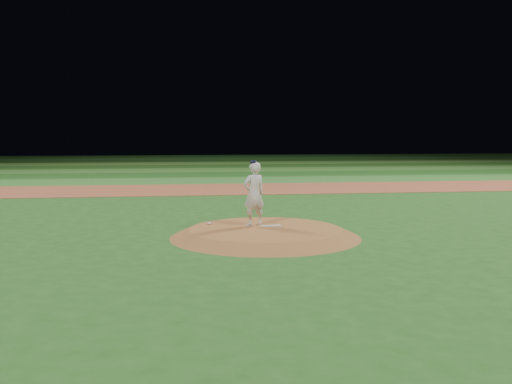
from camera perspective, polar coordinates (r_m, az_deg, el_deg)
ground at (r=16.54m, az=0.92°, el=-4.51°), size 120.00×120.00×0.00m
infield_dirt_band at (r=30.32m, az=-3.02°, el=0.30°), size 70.00×6.00×0.02m
outfield_stripe_0 at (r=35.79m, az=-3.73°, el=1.16°), size 70.00×5.00×0.02m
outfield_stripe_1 at (r=40.76m, az=-4.21°, el=1.75°), size 70.00×5.00×0.02m
outfield_stripe_2 at (r=45.74m, az=-4.59°, el=2.21°), size 70.00×5.00×0.02m
outfield_stripe_3 at (r=50.72m, az=-4.89°, el=2.58°), size 70.00×5.00×0.02m
outfield_stripe_4 at (r=55.71m, az=-5.14°, el=2.88°), size 70.00×5.00×0.02m
outfield_stripe_5 at (r=60.70m, az=-5.35°, el=3.13°), size 70.00×5.00×0.02m
pitchers_mound at (r=16.51m, az=0.93°, el=-4.09°), size 5.50×5.50×0.25m
pitching_rubber at (r=16.86m, az=1.47°, el=-3.39°), size 0.62×0.22×0.03m
rosin_bag at (r=17.24m, az=-4.68°, el=-3.14°), size 0.12×0.12×0.07m
pitcher_on_mound at (r=16.85m, az=-0.21°, el=-0.16°), size 0.81×0.69×1.95m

